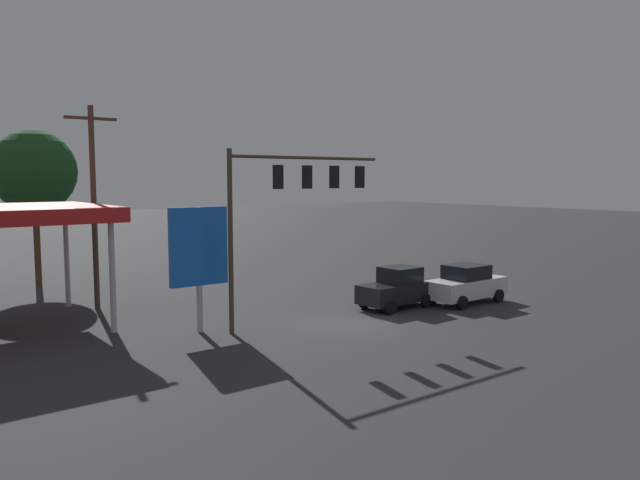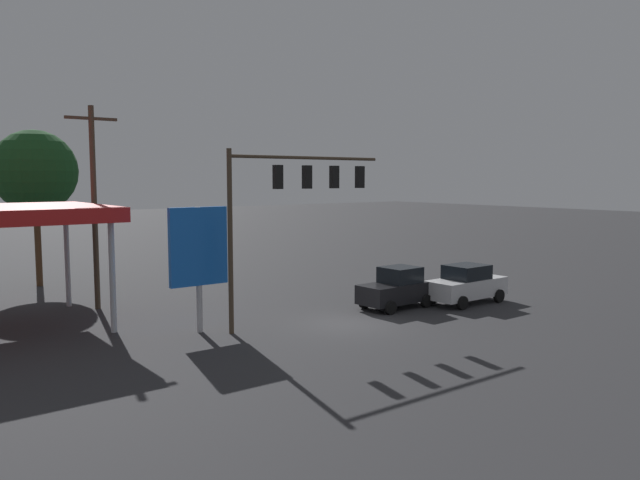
{
  "view_description": "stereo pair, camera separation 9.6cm",
  "coord_description": "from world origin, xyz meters",
  "px_view_note": "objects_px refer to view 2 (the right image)",
  "views": [
    {
      "loc": [
        16.96,
        20.19,
        6.25
      ],
      "look_at": [
        0.0,
        -2.0,
        3.46
      ],
      "focal_mm": 35.0,
      "sensor_mm": 36.0,
      "label": 1
    },
    {
      "loc": [
        16.88,
        20.25,
        6.25
      ],
      "look_at": [
        0.0,
        -2.0,
        3.46
      ],
      "focal_mm": 35.0,
      "sensor_mm": 36.0,
      "label": 2
    }
  ],
  "objects_px": {
    "hatchback_crossing": "(397,288)",
    "sedan_far": "(466,284)",
    "traffic_signal_assembly": "(293,193)",
    "price_sign": "(198,249)",
    "utility_pole": "(94,203)",
    "street_tree": "(35,172)"
  },
  "relations": [
    {
      "from": "street_tree",
      "to": "sedan_far",
      "type": "bearing_deg",
      "value": 130.97
    },
    {
      "from": "traffic_signal_assembly",
      "to": "sedan_far",
      "type": "distance_m",
      "value": 10.59
    },
    {
      "from": "traffic_signal_assembly",
      "to": "price_sign",
      "type": "xyz_separation_m",
      "value": [
        3.94,
        -0.99,
        -2.24
      ]
    },
    {
      "from": "sedan_far",
      "to": "street_tree",
      "type": "relative_size",
      "value": 0.49
    },
    {
      "from": "hatchback_crossing",
      "to": "sedan_far",
      "type": "height_order",
      "value": "hatchback_crossing"
    },
    {
      "from": "price_sign",
      "to": "street_tree",
      "type": "bearing_deg",
      "value": -80.78
    },
    {
      "from": "traffic_signal_assembly",
      "to": "street_tree",
      "type": "distance_m",
      "value": 17.74
    },
    {
      "from": "utility_pole",
      "to": "street_tree",
      "type": "height_order",
      "value": "utility_pole"
    },
    {
      "from": "street_tree",
      "to": "utility_pole",
      "type": "bearing_deg",
      "value": 94.53
    },
    {
      "from": "price_sign",
      "to": "sedan_far",
      "type": "xyz_separation_m",
      "value": [
        -13.29,
        2.7,
        -2.43
      ]
    },
    {
      "from": "hatchback_crossing",
      "to": "sedan_far",
      "type": "bearing_deg",
      "value": 158.08
    },
    {
      "from": "price_sign",
      "to": "hatchback_crossing",
      "type": "distance_m",
      "value": 10.12
    },
    {
      "from": "utility_pole",
      "to": "hatchback_crossing",
      "type": "distance_m",
      "value": 14.95
    },
    {
      "from": "traffic_signal_assembly",
      "to": "sedan_far",
      "type": "xyz_separation_m",
      "value": [
        -9.34,
        1.71,
        -4.68
      ]
    },
    {
      "from": "hatchback_crossing",
      "to": "price_sign",
      "type": "bearing_deg",
      "value": -10.34
    },
    {
      "from": "traffic_signal_assembly",
      "to": "utility_pole",
      "type": "height_order",
      "value": "utility_pole"
    },
    {
      "from": "utility_pole",
      "to": "sedan_far",
      "type": "bearing_deg",
      "value": 147.06
    },
    {
      "from": "hatchback_crossing",
      "to": "sedan_far",
      "type": "distance_m",
      "value": 3.8
    },
    {
      "from": "traffic_signal_assembly",
      "to": "utility_pole",
      "type": "xyz_separation_m",
      "value": [
        5.8,
        -8.1,
        -0.54
      ]
    },
    {
      "from": "traffic_signal_assembly",
      "to": "price_sign",
      "type": "bearing_deg",
      "value": -14.05
    },
    {
      "from": "utility_pole",
      "to": "price_sign",
      "type": "xyz_separation_m",
      "value": [
        -1.85,
        7.11,
        -1.7
      ]
    },
    {
      "from": "price_sign",
      "to": "hatchback_crossing",
      "type": "height_order",
      "value": "price_sign"
    }
  ]
}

